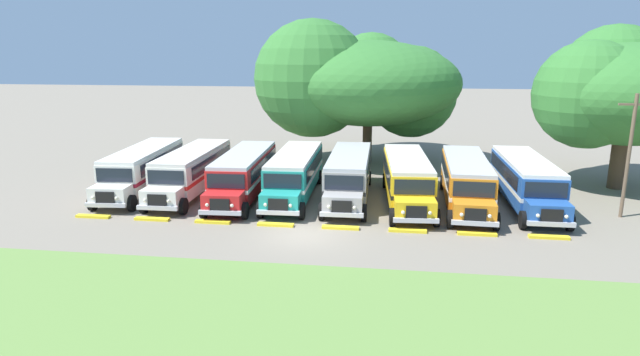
% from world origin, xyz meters
% --- Properties ---
extents(ground_plane, '(220.00, 220.00, 0.00)m').
position_xyz_m(ground_plane, '(0.00, 0.00, 0.00)').
color(ground_plane, slate).
extents(foreground_grass_strip, '(80.00, 8.49, 0.01)m').
position_xyz_m(foreground_grass_strip, '(0.00, -8.07, 0.00)').
color(foreground_grass_strip, olive).
rests_on(foreground_grass_strip, ground_plane).
extents(parked_bus_slot_0, '(3.37, 10.94, 2.82)m').
position_xyz_m(parked_bus_slot_0, '(-12.37, 7.51, 1.58)').
color(parked_bus_slot_0, silver).
rests_on(parked_bus_slot_0, ground_plane).
extents(parked_bus_slot_1, '(2.86, 10.86, 2.82)m').
position_xyz_m(parked_bus_slot_1, '(-8.84, 7.41, 1.58)').
color(parked_bus_slot_1, silver).
rests_on(parked_bus_slot_1, ground_plane).
extents(parked_bus_slot_2, '(3.08, 10.89, 2.82)m').
position_xyz_m(parked_bus_slot_2, '(-5.16, 7.02, 1.58)').
color(parked_bus_slot_2, red).
rests_on(parked_bus_slot_2, ground_plane).
extents(parked_bus_slot_3, '(2.89, 10.86, 2.82)m').
position_xyz_m(parked_bus_slot_3, '(-1.86, 7.48, 1.58)').
color(parked_bus_slot_3, teal).
rests_on(parked_bus_slot_3, ground_plane).
extents(parked_bus_slot_4, '(2.84, 10.86, 2.82)m').
position_xyz_m(parked_bus_slot_4, '(1.68, 7.59, 1.58)').
color(parked_bus_slot_4, '#9E9993').
rests_on(parked_bus_slot_4, ground_plane).
extents(parked_bus_slot_5, '(3.30, 10.93, 2.82)m').
position_xyz_m(parked_bus_slot_5, '(5.38, 7.13, 1.58)').
color(parked_bus_slot_5, yellow).
rests_on(parked_bus_slot_5, ground_plane).
extents(parked_bus_slot_6, '(3.00, 10.88, 2.82)m').
position_xyz_m(parked_bus_slot_6, '(8.97, 7.09, 1.58)').
color(parked_bus_slot_6, orange).
rests_on(parked_bus_slot_6, ground_plane).
extents(parked_bus_slot_7, '(2.74, 10.85, 2.82)m').
position_xyz_m(parked_bus_slot_7, '(12.61, 7.51, 1.58)').
color(parked_bus_slot_7, '#23519E').
rests_on(parked_bus_slot_7, ground_plane).
extents(curb_wheelstop_0, '(2.00, 0.36, 0.15)m').
position_xyz_m(curb_wheelstop_0, '(-12.46, 1.25, 0.07)').
color(curb_wheelstop_0, yellow).
rests_on(curb_wheelstop_0, ground_plane).
extents(curb_wheelstop_1, '(2.00, 0.36, 0.15)m').
position_xyz_m(curb_wheelstop_1, '(-8.90, 1.25, 0.07)').
color(curb_wheelstop_1, yellow).
rests_on(curb_wheelstop_1, ground_plane).
extents(curb_wheelstop_2, '(2.00, 0.36, 0.15)m').
position_xyz_m(curb_wheelstop_2, '(-5.34, 1.25, 0.07)').
color(curb_wheelstop_2, yellow).
rests_on(curb_wheelstop_2, ground_plane).
extents(curb_wheelstop_3, '(2.00, 0.36, 0.15)m').
position_xyz_m(curb_wheelstop_3, '(-1.78, 1.25, 0.07)').
color(curb_wheelstop_3, yellow).
rests_on(curb_wheelstop_3, ground_plane).
extents(curb_wheelstop_4, '(2.00, 0.36, 0.15)m').
position_xyz_m(curb_wheelstop_4, '(1.78, 1.25, 0.07)').
color(curb_wheelstop_4, yellow).
rests_on(curb_wheelstop_4, ground_plane).
extents(curb_wheelstop_5, '(2.00, 0.36, 0.15)m').
position_xyz_m(curb_wheelstop_5, '(5.34, 1.25, 0.07)').
color(curb_wheelstop_5, yellow).
rests_on(curb_wheelstop_5, ground_plane).
extents(curb_wheelstop_6, '(2.00, 0.36, 0.15)m').
position_xyz_m(curb_wheelstop_6, '(8.90, 1.25, 0.07)').
color(curb_wheelstop_6, yellow).
rests_on(curb_wheelstop_6, ground_plane).
extents(curb_wheelstop_7, '(2.00, 0.36, 0.15)m').
position_xyz_m(curb_wheelstop_7, '(12.46, 1.25, 0.07)').
color(curb_wheelstop_7, yellow).
rests_on(curb_wheelstop_7, ground_plane).
extents(broad_shade_tree, '(16.85, 15.52, 11.83)m').
position_xyz_m(broad_shade_tree, '(1.58, 19.54, 6.70)').
color(broad_shade_tree, brown).
rests_on(broad_shade_tree, ground_plane).
extents(secondary_tree, '(12.24, 12.19, 11.14)m').
position_xyz_m(secondary_tree, '(19.60, 13.06, 6.71)').
color(secondary_tree, brown).
rests_on(secondary_tree, ground_plane).
extents(utility_pole, '(1.80, 0.20, 7.05)m').
position_xyz_m(utility_pole, '(17.53, 5.57, 3.77)').
color(utility_pole, brown).
rests_on(utility_pole, ground_plane).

